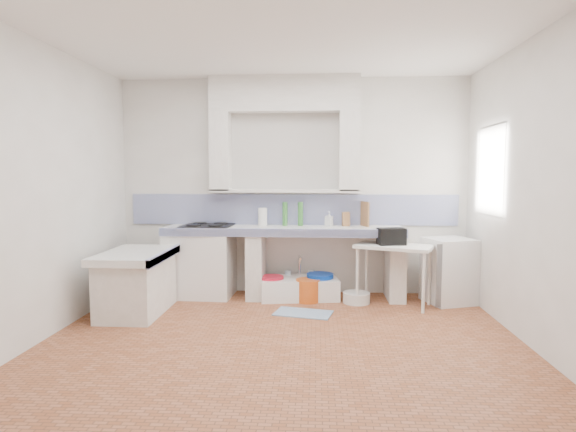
# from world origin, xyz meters

# --- Properties ---
(floor) EXTENTS (4.50, 4.50, 0.00)m
(floor) POSITION_xyz_m (0.00, 0.00, 0.00)
(floor) COLOR #A05C3C
(floor) RESTS_ON ground
(ceiling) EXTENTS (4.50, 4.50, 0.00)m
(ceiling) POSITION_xyz_m (0.00, 0.00, 2.80)
(ceiling) COLOR white
(ceiling) RESTS_ON ground
(wall_back) EXTENTS (4.50, 0.00, 4.50)m
(wall_back) POSITION_xyz_m (0.00, 2.00, 1.40)
(wall_back) COLOR white
(wall_back) RESTS_ON ground
(wall_front) EXTENTS (4.50, 0.00, 4.50)m
(wall_front) POSITION_xyz_m (0.00, -2.00, 1.40)
(wall_front) COLOR white
(wall_front) RESTS_ON ground
(wall_left) EXTENTS (0.00, 4.50, 4.50)m
(wall_left) POSITION_xyz_m (-2.25, 0.00, 1.40)
(wall_left) COLOR white
(wall_left) RESTS_ON ground
(wall_right) EXTENTS (0.00, 4.50, 4.50)m
(wall_right) POSITION_xyz_m (2.25, 0.00, 1.40)
(wall_right) COLOR white
(wall_right) RESTS_ON ground
(alcove_mass) EXTENTS (1.90, 0.25, 0.45)m
(alcove_mass) POSITION_xyz_m (-0.10, 1.88, 2.58)
(alcove_mass) COLOR white
(alcove_mass) RESTS_ON ground
(window_frame) EXTENTS (0.35, 0.86, 1.06)m
(window_frame) POSITION_xyz_m (2.42, 1.20, 1.60)
(window_frame) COLOR #3C2313
(window_frame) RESTS_ON ground
(lace_valance) EXTENTS (0.01, 0.84, 0.24)m
(lace_valance) POSITION_xyz_m (2.28, 1.20, 1.98)
(lace_valance) COLOR white
(lace_valance) RESTS_ON ground
(counter_slab) EXTENTS (3.00, 0.60, 0.08)m
(counter_slab) POSITION_xyz_m (-0.10, 1.70, 0.86)
(counter_slab) COLOR white
(counter_slab) RESTS_ON ground
(counter_lip) EXTENTS (3.00, 0.04, 0.10)m
(counter_lip) POSITION_xyz_m (-0.10, 1.42, 0.86)
(counter_lip) COLOR navy
(counter_lip) RESTS_ON ground
(counter_pier_left) EXTENTS (0.20, 0.55, 0.82)m
(counter_pier_left) POSITION_xyz_m (-1.50, 1.70, 0.41)
(counter_pier_left) COLOR white
(counter_pier_left) RESTS_ON ground
(counter_pier_mid) EXTENTS (0.20, 0.55, 0.82)m
(counter_pier_mid) POSITION_xyz_m (-0.45, 1.70, 0.41)
(counter_pier_mid) COLOR white
(counter_pier_mid) RESTS_ON ground
(counter_pier_right) EXTENTS (0.20, 0.55, 0.82)m
(counter_pier_right) POSITION_xyz_m (1.30, 1.70, 0.41)
(counter_pier_right) COLOR white
(counter_pier_right) RESTS_ON ground
(peninsula_top) EXTENTS (0.70, 1.10, 0.08)m
(peninsula_top) POSITION_xyz_m (-1.70, 0.90, 0.66)
(peninsula_top) COLOR white
(peninsula_top) RESTS_ON ground
(peninsula_base) EXTENTS (0.60, 1.00, 0.62)m
(peninsula_base) POSITION_xyz_m (-1.70, 0.90, 0.31)
(peninsula_base) COLOR white
(peninsula_base) RESTS_ON ground
(peninsula_lip) EXTENTS (0.04, 1.10, 0.10)m
(peninsula_lip) POSITION_xyz_m (-1.37, 0.90, 0.66)
(peninsula_lip) COLOR navy
(peninsula_lip) RESTS_ON ground
(backsplash) EXTENTS (4.27, 0.03, 0.40)m
(backsplash) POSITION_xyz_m (0.00, 1.99, 1.10)
(backsplash) COLOR navy
(backsplash) RESTS_ON ground
(stove) EXTENTS (0.65, 0.63, 0.89)m
(stove) POSITION_xyz_m (-1.07, 1.72, 0.44)
(stove) COLOR white
(stove) RESTS_ON ground
(sink) EXTENTS (1.02, 0.64, 0.23)m
(sink) POSITION_xyz_m (0.10, 1.66, 0.12)
(sink) COLOR white
(sink) RESTS_ON ground
(side_table) EXTENTS (0.99, 0.78, 0.04)m
(side_table) POSITION_xyz_m (1.24, 1.41, 0.36)
(side_table) COLOR white
(side_table) RESTS_ON ground
(fridge) EXTENTS (0.64, 0.64, 0.79)m
(fridge) POSITION_xyz_m (1.93, 1.57, 0.39)
(fridge) COLOR white
(fridge) RESTS_ON ground
(bucket_red) EXTENTS (0.40, 0.40, 0.29)m
(bucket_red) POSITION_xyz_m (-0.24, 1.59, 0.15)
(bucket_red) COLOR red
(bucket_red) RESTS_ON ground
(bucket_orange) EXTENTS (0.39, 0.39, 0.28)m
(bucket_orange) POSITION_xyz_m (0.21, 1.51, 0.14)
(bucket_orange) COLOR #D35618
(bucket_orange) RESTS_ON ground
(bucket_blue) EXTENTS (0.44, 0.44, 0.32)m
(bucket_blue) POSITION_xyz_m (0.36, 1.66, 0.16)
(bucket_blue) COLOR #0837B0
(bucket_blue) RESTS_ON ground
(basin_white) EXTENTS (0.43, 0.43, 0.13)m
(basin_white) POSITION_xyz_m (0.81, 1.48, 0.06)
(basin_white) COLOR white
(basin_white) RESTS_ON ground
(water_bottle_a) EXTENTS (0.10, 0.10, 0.31)m
(water_bottle_a) POSITION_xyz_m (-0.05, 1.84, 0.16)
(water_bottle_a) COLOR silver
(water_bottle_a) RESTS_ON ground
(water_bottle_b) EXTENTS (0.09, 0.09, 0.32)m
(water_bottle_b) POSITION_xyz_m (0.26, 1.84, 0.16)
(water_bottle_b) COLOR silver
(water_bottle_b) RESTS_ON ground
(black_bag) EXTENTS (0.35, 0.24, 0.20)m
(black_bag) POSITION_xyz_m (1.20, 1.41, 0.83)
(black_bag) COLOR black
(black_bag) RESTS_ON side_table
(green_bottle_a) EXTENTS (0.09, 0.09, 0.31)m
(green_bottle_a) POSITION_xyz_m (-0.09, 1.85, 1.05)
(green_bottle_a) COLOR #377932
(green_bottle_a) RESTS_ON counter_slab
(green_bottle_b) EXTENTS (0.09, 0.09, 0.31)m
(green_bottle_b) POSITION_xyz_m (0.11, 1.85, 1.05)
(green_bottle_b) COLOR #377932
(green_bottle_b) RESTS_ON counter_slab
(knife_block) EXTENTS (0.10, 0.09, 0.18)m
(knife_block) POSITION_xyz_m (0.69, 1.85, 0.99)
(knife_block) COLOR #99643D
(knife_block) RESTS_ON counter_slab
(cutting_board) EXTENTS (0.09, 0.23, 0.32)m
(cutting_board) POSITION_xyz_m (0.93, 1.85, 1.06)
(cutting_board) COLOR #99643D
(cutting_board) RESTS_ON counter_slab
(paper_towel) EXTENTS (0.13, 0.13, 0.23)m
(paper_towel) POSITION_xyz_m (-0.38, 1.83, 1.02)
(paper_towel) COLOR white
(paper_towel) RESTS_ON counter_slab
(soap_bottle) EXTENTS (0.11, 0.11, 0.19)m
(soap_bottle) POSITION_xyz_m (0.47, 1.85, 0.99)
(soap_bottle) COLOR white
(soap_bottle) RESTS_ON counter_slab
(rug) EXTENTS (0.70, 0.49, 0.01)m
(rug) POSITION_xyz_m (0.17, 0.99, 0.01)
(rug) COLOR #2E598C
(rug) RESTS_ON ground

